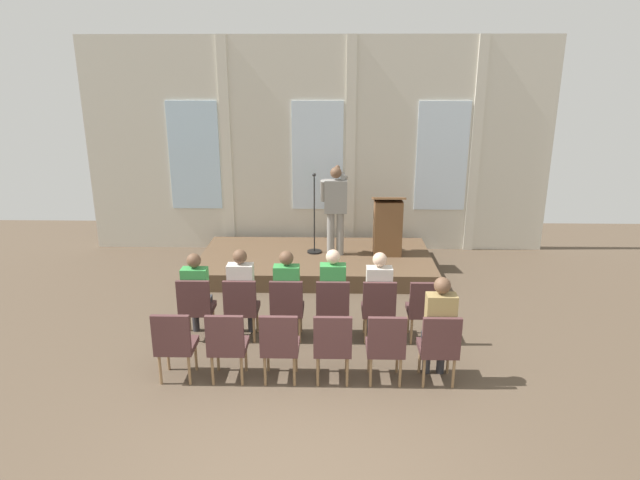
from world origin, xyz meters
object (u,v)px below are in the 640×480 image
Objects in this scene: chair_r0_c3 at (333,306)px; audience_r0_c3 at (333,290)px; chair_r0_c5 at (425,307)px; chair_r0_c0 at (196,305)px; speaker at (336,204)px; chair_r1_c3 at (333,343)px; chair_r1_c0 at (175,342)px; lectern at (388,226)px; audience_r0_c4 at (379,291)px; chair_r1_c2 at (280,343)px; chair_r0_c4 at (379,306)px; mic_stand at (314,236)px; audience_r0_c1 at (242,289)px; audience_r1_c5 at (439,324)px; audience_r0_c0 at (197,291)px; chair_r1_c5 at (439,345)px; chair_r0_c1 at (241,305)px; chair_r0_c2 at (287,305)px; chair_r1_c4 at (386,344)px; chair_r1_c1 at (227,342)px.

chair_r0_c3 is 0.69× the size of audience_r0_c3.
chair_r0_c0 is at bearing 180.00° from chair_r0_c5.
speaker is 4.08m from chair_r1_c3.
chair_r1_c3 is (1.94, 0.00, 0.00)m from chair_r1_c0.
lectern is 4.18m from chair_r1_c3.
chair_r1_c2 is (-1.29, -1.19, -0.20)m from audience_r0_c4.
chair_r0_c3 is 1.00× the size of chair_r0_c4.
speaker is 1.79× the size of chair_r0_c0.
audience_r0_c1 is (-0.94, -2.92, 0.09)m from mic_stand.
chair_r0_c4 is at bearing -7.02° from audience_r0_c3.
audience_r0_c0 is at bearing 160.95° from audience_r1_c5.
chair_r1_c0 is 1.00× the size of chair_r1_c5.
chair_r0_c5 is at bearing 29.79° from chair_r1_c2.
chair_r1_c2 is (-1.94, -1.11, 0.00)m from chair_r0_c5.
chair_r0_c3 is 1.28m from chair_r1_c2.
audience_r0_c3 is at bearing 3.52° from chair_r0_c1.
chair_r0_c2 is 1.29m from chair_r0_c4.
chair_r0_c0 and chair_r0_c3 have the same top height.
chair_r0_c5 and chair_r1_c4 have the same top height.
audience_r0_c4 reaches higher than chair_r0_c5.
chair_r1_c3 is (-0.65, -1.19, -0.20)m from audience_r0_c4.
lectern is 1.23× the size of chair_r0_c1.
chair_r1_c1 is at bearing 180.00° from chair_r1_c4.
chair_r0_c4 is 1.00× the size of chair_r0_c5.
lectern is 4.12m from audience_r0_c0.
chair_r1_c0 is (-1.99, -4.01, -0.77)m from speaker.
chair_r0_c1 is 1.00× the size of chair_r0_c3.
chair_r0_c2 is (0.65, -0.08, -0.21)m from audience_r0_c1.
chair_r0_c2 is 1.11m from chair_r1_c2.
chair_r1_c3 is 1.00× the size of chair_r1_c4.
audience_r0_c0 is 2.85m from chair_r1_c4.
chair_r0_c1 and chair_r1_c4 have the same top height.
chair_r1_c2 is at bearing -118.51° from audience_r0_c3.
chair_r1_c1 is 1.94m from chair_r1_c4.
chair_r0_c4 and chair_r1_c2 have the same top height.
chair_r1_c1 is at bearing -102.88° from mic_stand.
chair_r1_c4 is at bearing 180.00° from chair_r1_c5.
chair_r1_c5 is 0.68× the size of audience_r1_c5.
audience_r0_c4 is 1.29m from audience_r1_c5.
chair_r0_c3 is (1.29, -0.08, -0.21)m from audience_r0_c1.
chair_r1_c0 is (-1.94, -1.19, -0.22)m from audience_r0_c3.
chair_r1_c1 is 1.00× the size of chair_r1_c4.
chair_r0_c0 and chair_r0_c2 have the same top height.
mic_stand is 3.39m from chair_r0_c0.
chair_r0_c3 is at bearing -90.94° from speaker.
chair_r0_c2 and chair_r1_c5 have the same top height.
chair_r0_c3 and chair_r1_c5 have the same top height.
lectern is at bearing 93.67° from audience_r1_c5.
mic_stand is at bearing 118.79° from chair_r0_c5.
audience_r0_c3 is (1.29, -0.00, 0.00)m from audience_r0_c1.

